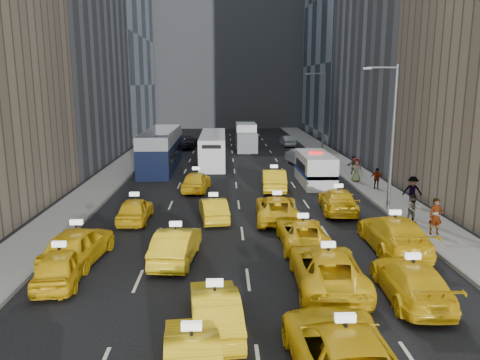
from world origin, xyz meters
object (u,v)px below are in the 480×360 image
(nypd_van, at_px, (315,169))
(box_truck, at_px, (246,137))
(double_decker, at_px, (161,150))
(pedestrian_0, at_px, (436,216))
(taxi_1, at_px, (192,357))
(taxi_2, at_px, (343,353))
(city_bus, at_px, (213,149))

(nypd_van, relative_size, box_truck, 0.93)
(double_decker, distance_m, pedestrian_0, 26.59)
(nypd_van, bearing_deg, double_decker, 143.58)
(taxi_1, xyz_separation_m, nypd_van, (8.12, 24.86, 0.49))
(taxi_2, bearing_deg, city_bus, -85.23)
(taxi_2, distance_m, double_decker, 33.57)
(taxi_2, distance_m, box_truck, 44.36)
(city_bus, bearing_deg, pedestrian_0, -62.34)
(double_decker, bearing_deg, taxi_2, -66.61)
(city_bus, bearing_deg, nypd_van, -50.08)
(taxi_2, height_order, box_truck, box_truck)
(taxi_2, relative_size, pedestrian_0, 3.04)
(nypd_van, height_order, pedestrian_0, nypd_van)
(double_decker, bearing_deg, city_bus, 36.71)
(taxi_2, bearing_deg, double_decker, -76.54)
(taxi_2, distance_m, pedestrian_0, 14.12)
(box_truck, bearing_deg, taxi_2, -88.00)
(double_decker, relative_size, city_bus, 1.08)
(box_truck, height_order, pedestrian_0, box_truck)
(double_decker, height_order, pedestrian_0, double_decker)
(taxi_2, relative_size, box_truck, 0.85)
(pedestrian_0, bearing_deg, taxi_1, -131.98)
(taxi_1, distance_m, city_bus, 34.85)
(double_decker, bearing_deg, pedestrian_0, -42.89)
(double_decker, relative_size, pedestrian_0, 6.45)
(taxi_2, height_order, pedestrian_0, pedestrian_0)
(double_decker, height_order, box_truck, double_decker)
(taxi_2, relative_size, double_decker, 0.47)
(nypd_van, xyz_separation_m, city_bus, (-8.30, 9.98, 0.28))
(city_bus, bearing_deg, box_truck, 68.31)
(nypd_van, xyz_separation_m, pedestrian_0, (3.77, -13.22, -0.08))
(taxi_1, height_order, double_decker, double_decker)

